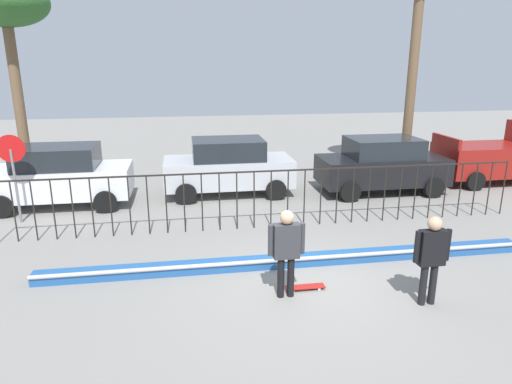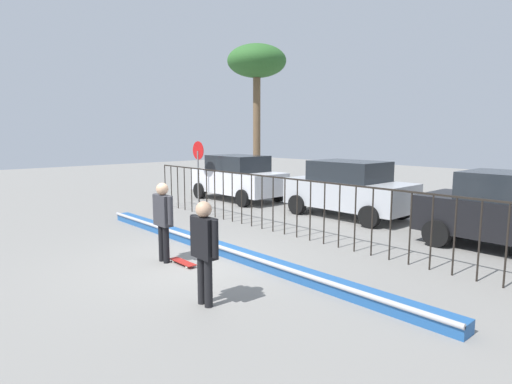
% 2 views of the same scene
% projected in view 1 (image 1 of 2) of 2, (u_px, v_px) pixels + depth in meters
% --- Properties ---
extents(ground_plane, '(60.00, 60.00, 0.00)m').
position_uv_depth(ground_plane, '(303.00, 285.00, 9.31)').
color(ground_plane, gray).
extents(bowl_coping_ledge, '(11.00, 0.40, 0.27)m').
position_uv_depth(bowl_coping_ledge, '(292.00, 260.00, 10.18)').
color(bowl_coping_ledge, '#235699').
rests_on(bowl_coping_ledge, ground).
extents(perimeter_fence, '(14.04, 0.04, 1.61)m').
position_uv_depth(perimeter_fence, '(271.00, 192.00, 12.30)').
color(perimeter_fence, black).
rests_on(perimeter_fence, ground).
extents(skateboarder, '(0.71, 0.27, 1.76)m').
position_uv_depth(skateboarder, '(286.00, 246.00, 8.59)').
color(skateboarder, black).
rests_on(skateboarder, ground).
extents(skateboard, '(0.80, 0.20, 0.07)m').
position_uv_depth(skateboard, '(305.00, 287.00, 9.12)').
color(skateboard, '#A51E19').
rests_on(skateboard, ground).
extents(camera_operator, '(0.70, 0.26, 1.74)m').
position_uv_depth(camera_operator, '(432.00, 253.00, 8.32)').
color(camera_operator, black).
rests_on(camera_operator, ground).
extents(parked_car_white, '(4.30, 2.12, 1.90)m').
position_uv_depth(parked_car_white, '(60.00, 176.00, 14.18)').
color(parked_car_white, silver).
rests_on(parked_car_white, ground).
extents(parked_car_silver, '(4.30, 2.12, 1.90)m').
position_uv_depth(parked_car_silver, '(228.00, 166.00, 15.44)').
color(parked_car_silver, '#B7BABF').
rests_on(parked_car_silver, ground).
extents(parked_car_black, '(4.30, 2.12, 1.90)m').
position_uv_depth(parked_car_black, '(382.00, 165.00, 15.68)').
color(parked_car_black, black).
rests_on(parked_car_black, ground).
extents(pickup_truck, '(4.70, 2.12, 2.24)m').
position_uv_depth(pickup_truck, '(507.00, 155.00, 17.01)').
color(pickup_truck, maroon).
rests_on(pickup_truck, ground).
extents(stop_sign, '(0.76, 0.07, 2.50)m').
position_uv_depth(stop_sign, '(13.00, 167.00, 12.50)').
color(stop_sign, slate).
rests_on(stop_sign, ground).
extents(palm_tree_short, '(2.83, 2.83, 7.04)m').
position_uv_depth(palm_tree_short, '(5.00, 9.00, 15.03)').
color(palm_tree_short, brown).
rests_on(palm_tree_short, ground).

